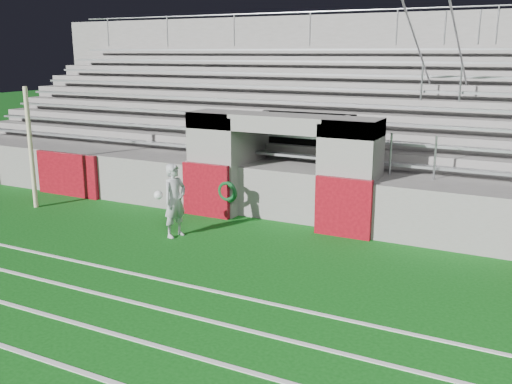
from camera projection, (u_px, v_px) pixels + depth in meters
The scene contains 5 objects.
ground at pixel (205, 265), 11.13m from camera, with size 90.00×90.00×0.00m, color #0D4F11.
field_post at pixel (31, 148), 14.91m from camera, with size 0.12×0.12×3.20m, color beige.
stadium_structure at pixel (341, 137), 17.65m from camera, with size 26.00×8.48×5.42m.
goalkeeper_with_ball at pixel (175, 200), 12.67m from camera, with size 0.73×0.68×1.66m.
hose_coil at pixel (228, 192), 14.00m from camera, with size 0.51×0.14×0.56m.
Camera 1 is at (5.68, -8.85, 4.04)m, focal length 40.00 mm.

